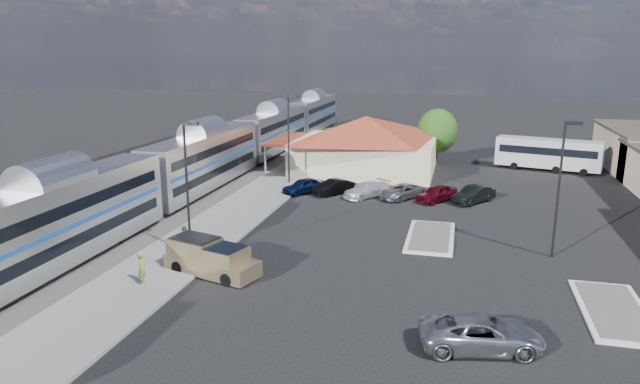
% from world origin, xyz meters
% --- Properties ---
extents(ground, '(280.00, 280.00, 0.00)m').
position_xyz_m(ground, '(0.00, 0.00, 0.00)').
color(ground, black).
rests_on(ground, ground).
extents(railbed, '(16.00, 100.00, 0.12)m').
position_xyz_m(railbed, '(-21.00, 8.00, 0.06)').
color(railbed, '#4C4944').
rests_on(railbed, ground).
extents(platform, '(5.50, 92.00, 0.18)m').
position_xyz_m(platform, '(-12.00, 6.00, 0.09)').
color(platform, gray).
rests_on(platform, ground).
extents(passenger_train, '(3.00, 104.00, 5.55)m').
position_xyz_m(passenger_train, '(-18.00, 11.32, 2.87)').
color(passenger_train, silver).
rests_on(passenger_train, ground).
extents(freight_cars, '(2.80, 46.00, 4.00)m').
position_xyz_m(freight_cars, '(-24.00, 11.44, 1.93)').
color(freight_cars, black).
rests_on(freight_cars, ground).
extents(station_depot, '(18.35, 12.24, 6.20)m').
position_xyz_m(station_depot, '(-4.56, 24.00, 3.13)').
color(station_depot, beige).
rests_on(station_depot, ground).
extents(traffic_island_south, '(3.30, 7.50, 0.21)m').
position_xyz_m(traffic_island_south, '(4.00, 2.00, 0.10)').
color(traffic_island_south, silver).
rests_on(traffic_island_south, ground).
extents(traffic_island_north, '(3.30, 7.50, 0.21)m').
position_xyz_m(traffic_island_north, '(14.00, -8.00, 0.10)').
color(traffic_island_north, silver).
rests_on(traffic_island_north, ground).
extents(lamp_plat_s, '(1.08, 0.25, 9.00)m').
position_xyz_m(lamp_plat_s, '(-10.90, -6.00, 5.34)').
color(lamp_plat_s, black).
rests_on(lamp_plat_s, ground).
extents(lamp_plat_n, '(1.08, 0.25, 9.00)m').
position_xyz_m(lamp_plat_n, '(-10.90, 16.00, 5.34)').
color(lamp_plat_n, black).
rests_on(lamp_plat_n, ground).
extents(lamp_lot, '(1.08, 0.25, 9.00)m').
position_xyz_m(lamp_lot, '(12.10, 0.00, 5.34)').
color(lamp_lot, black).
rests_on(lamp_lot, ground).
extents(tree_depot, '(4.71, 4.71, 6.63)m').
position_xyz_m(tree_depot, '(3.00, 30.00, 4.02)').
color(tree_depot, '#382314').
rests_on(tree_depot, ground).
extents(pickup_truck, '(6.33, 3.76, 2.06)m').
position_xyz_m(pickup_truck, '(-8.50, -8.17, 0.98)').
color(pickup_truck, '#98835D').
rests_on(pickup_truck, ground).
extents(suv, '(5.99, 3.65, 1.55)m').
position_xyz_m(suv, '(7.16, -13.51, 0.78)').
color(suv, '#9EA1A6').
rests_on(suv, ground).
extents(coach_bus, '(11.40, 5.25, 3.58)m').
position_xyz_m(coach_bus, '(15.35, 29.29, 2.06)').
color(coach_bus, silver).
rests_on(coach_bus, ground).
extents(person_a, '(0.66, 0.81, 1.92)m').
position_xyz_m(person_a, '(-11.58, -10.89, 1.14)').
color(person_a, '#99BB3A').
rests_on(person_a, platform).
extents(person_b, '(0.80, 0.97, 1.84)m').
position_xyz_m(person_b, '(-11.66, -5.55, 1.10)').
color(person_b, silver).
rests_on(person_b, platform).
extents(parked_car_a, '(4.05, 4.42, 1.46)m').
position_xyz_m(parked_car_a, '(-8.50, 12.58, 0.73)').
color(parked_car_a, '#0D1A43').
rests_on(parked_car_a, ground).
extents(parked_car_b, '(3.85, 4.31, 1.42)m').
position_xyz_m(parked_car_b, '(-5.69, 12.88, 0.71)').
color(parked_car_b, black).
rests_on(parked_car_b, ground).
extents(parked_car_c, '(4.46, 5.05, 1.40)m').
position_xyz_m(parked_car_c, '(-2.49, 12.58, 0.70)').
color(parked_car_c, white).
rests_on(parked_car_c, ground).
extents(parked_car_d, '(4.48, 5.15, 1.32)m').
position_xyz_m(parked_car_d, '(0.71, 12.88, 0.66)').
color(parked_car_d, gray).
rests_on(parked_car_d, ground).
extents(parked_car_e, '(3.99, 4.51, 1.47)m').
position_xyz_m(parked_car_e, '(3.91, 12.58, 0.74)').
color(parked_car_e, maroon).
rests_on(parked_car_e, ground).
extents(parked_car_f, '(4.00, 4.63, 1.51)m').
position_xyz_m(parked_car_f, '(7.11, 12.88, 0.75)').
color(parked_car_f, black).
rests_on(parked_car_f, ground).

